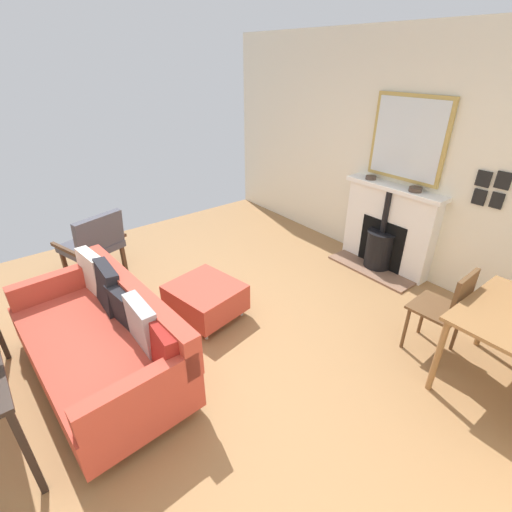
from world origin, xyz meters
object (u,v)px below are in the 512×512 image
at_px(sofa, 105,339).
at_px(armchair_accent, 94,242).
at_px(dining_chair_near_fireplace, 448,306).
at_px(fireplace, 386,233).
at_px(ottoman, 206,298).
at_px(mantel_bowl_far, 416,189).
at_px(mantel_bowl_near, 371,177).

xyz_separation_m(sofa, armchair_accent, (-0.46, -1.70, 0.11)).
distance_m(sofa, armchair_accent, 1.76).
relative_size(armchair_accent, dining_chair_near_fireplace, 0.94).
distance_m(fireplace, ottoman, 2.41).
distance_m(fireplace, sofa, 3.43).
bearing_deg(sofa, mantel_bowl_far, 170.31).
height_order(fireplace, dining_chair_near_fireplace, fireplace).
relative_size(mantel_bowl_near, armchair_accent, 0.16).
bearing_deg(sofa, armchair_accent, -105.05).
xyz_separation_m(ottoman, dining_chair_near_fireplace, (-1.36, 1.78, 0.30)).
relative_size(ottoman, armchair_accent, 0.94).
height_order(mantel_bowl_far, armchair_accent, mantel_bowl_far).
relative_size(mantel_bowl_near, ottoman, 0.17).
xyz_separation_m(mantel_bowl_far, dining_chair_near_fireplace, (1.00, 1.03, -0.58)).
distance_m(mantel_bowl_far, ottoman, 2.62).
height_order(mantel_bowl_far, sofa, mantel_bowl_far).
bearing_deg(sofa, fireplace, 174.58).
xyz_separation_m(fireplace, armchair_accent, (2.95, -2.02, -0.01)).
relative_size(mantel_bowl_far, dining_chair_near_fireplace, 0.17).
bearing_deg(ottoman, dining_chair_near_fireplace, 127.46).
height_order(mantel_bowl_far, ottoman, mantel_bowl_far).
bearing_deg(sofa, mantel_bowl_near, -179.68).
bearing_deg(mantel_bowl_near, fireplace, 88.58).
xyz_separation_m(fireplace, dining_chair_near_fireplace, (0.99, 1.29, 0.06)).
bearing_deg(fireplace, dining_chair_near_fireplace, 52.69).
relative_size(mantel_bowl_near, dining_chair_near_fireplace, 0.15).
bearing_deg(armchair_accent, dining_chair_near_fireplace, 120.65).
xyz_separation_m(mantel_bowl_near, ottoman, (2.36, -0.14, -0.87)).
bearing_deg(mantel_bowl_far, mantel_bowl_near, -90.00).
bearing_deg(fireplace, sofa, -5.42).
bearing_deg(armchair_accent, fireplace, 145.58).
bearing_deg(armchair_accent, sofa, 74.95).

